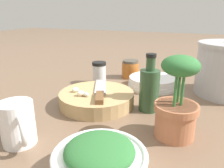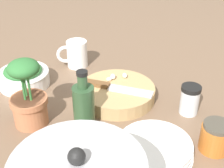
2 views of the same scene
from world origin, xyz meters
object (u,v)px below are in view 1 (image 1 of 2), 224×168
Objects in this scene: cutting_board at (97,98)px; coffee_mug at (18,124)px; spice_jar at (99,73)px; honey_jar at (130,69)px; potted_herb at (177,105)px; chef_knife at (100,91)px; herb_bowl at (100,160)px; garlic_cloves at (80,92)px; oil_bottle at (149,89)px; plate_stack at (152,82)px.

coffee_mug is at bearing -13.71° from cutting_board.
spice_jar reaches higher than honey_jar.
chef_knife is at bearing -111.49° from potted_herb.
coffee_mug is at bearing -6.59° from honey_jar.
garlic_cloves is at bearing -143.38° from herb_bowl.
garlic_cloves is 0.20m from oil_bottle.
plate_stack is (-0.23, 0.12, -0.00)m from cutting_board.
potted_herb is at bearing 69.39° from cutting_board.
chef_knife is 2.01× the size of coffee_mug.
garlic_cloves is (0.04, -0.05, 0.00)m from chef_knife.
herb_bowl is at bearing 2.35° from plate_stack.
cutting_board is at bearing 153.64° from chef_knife.
honey_jar is at bearing 179.19° from cutting_board.
garlic_cloves is at bearing -30.90° from plate_stack.
chef_knife is 1.09× the size of plate_stack.
plate_stack is at bearing 149.10° from garlic_cloves.
oil_bottle is at bearing -14.33° from chef_knife.
coffee_mug is at bearing -38.23° from oil_bottle.
spice_jar is at bearing -125.45° from oil_bottle.
spice_jar is 0.45m from coffee_mug.
potted_herb is (0.09, 0.24, 0.06)m from cutting_board.
coffee_mug is 1.32× the size of honey_jar.
garlic_cloves is 0.72× the size of coffee_mug.
plate_stack is (-0.50, -0.02, -0.01)m from herb_bowl.
herb_bowl is at bearing 36.62° from garlic_cloves.
spice_jar is at bearing -156.48° from cutting_board.
cutting_board is at bearing -0.81° from honey_jar.
cutting_board is 1.37× the size of oil_bottle.
cutting_board is 0.16m from oil_bottle.
oil_bottle is at bearing 27.11° from honey_jar.
oil_bottle is at bearing 54.55° from spice_jar.
chef_knife is 1.21× the size of herb_bowl.
oil_bottle is (0.17, 0.24, 0.02)m from spice_jar.
spice_jar is 0.47× the size of plate_stack.
plate_stack is at bearing 159.06° from coffee_mug.
honey_jar is at bearing 173.41° from coffee_mug.
plate_stack is (-0.23, 0.11, -0.03)m from chef_knife.
garlic_cloves is 0.24m from spice_jar.
plate_stack is 1.10× the size of oil_bottle.
plate_stack is (-0.48, 0.18, -0.03)m from coffee_mug.
coffee_mug is 0.35m from oil_bottle.
honey_jar is (-0.60, -0.14, 0.00)m from herb_bowl.
coffee_mug is (0.22, -0.03, -0.00)m from garlic_cloves.
plate_stack is at bearing 98.87° from spice_jar.
cutting_board is at bearing -28.20° from plate_stack.
potted_herb is (0.32, 0.12, 0.06)m from plate_stack.
oil_bottle is (-0.28, 0.22, 0.02)m from coffee_mug.
plate_stack is 0.21m from oil_bottle.
potted_herb is (0.12, 0.09, 0.01)m from oil_bottle.
spice_jar is 0.44m from potted_herb.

